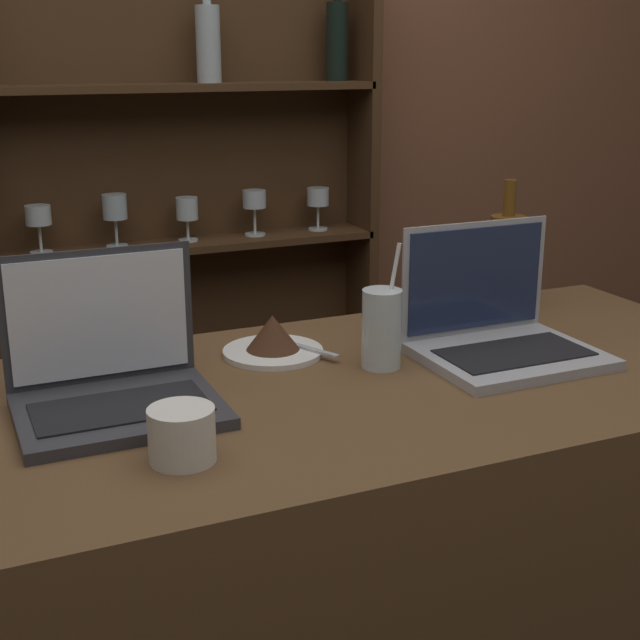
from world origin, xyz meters
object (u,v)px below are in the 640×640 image
Objects in this scene: wine_bottle_amber at (506,258)px; coffee_cup at (182,435)px; cake_plate at (273,340)px; water_glass at (382,328)px; laptop_near at (112,377)px; laptop_far at (498,329)px.

wine_bottle_amber reaches higher than coffee_cup.
cake_plate and coffee_cup have the same top height.
coffee_cup is (-0.41, -0.22, -0.03)m from water_glass.
wine_bottle_amber is at bearing 28.76° from coffee_cup.
laptop_near is 0.90m from wine_bottle_amber.
laptop_near is at bearing 177.53° from laptop_far.
cake_plate is at bearing 22.98° from laptop_near.
laptop_near reaches higher than coffee_cup.
wine_bottle_amber is (0.87, 0.23, 0.05)m from laptop_near.
coffee_cup is (0.05, -0.22, -0.01)m from laptop_near.
water_glass reaches higher than cake_plate.
cake_plate is 0.86× the size of water_glass.
water_glass is at bearing 172.95° from laptop_far.
laptop_near reaches higher than laptop_far.
water_glass is (0.15, -0.13, 0.04)m from cake_plate.
cake_plate is 2.05× the size of coffee_cup.
laptop_near is at bearing -165.00° from wine_bottle_amber.
cake_plate is 0.44m from coffee_cup.
coffee_cup is (-0.62, -0.19, -0.01)m from laptop_far.
wine_bottle_amber reaches higher than laptop_near.
laptop_far is 1.64× the size of cake_plate.
cake_plate is (0.31, 0.13, -0.02)m from laptop_near.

